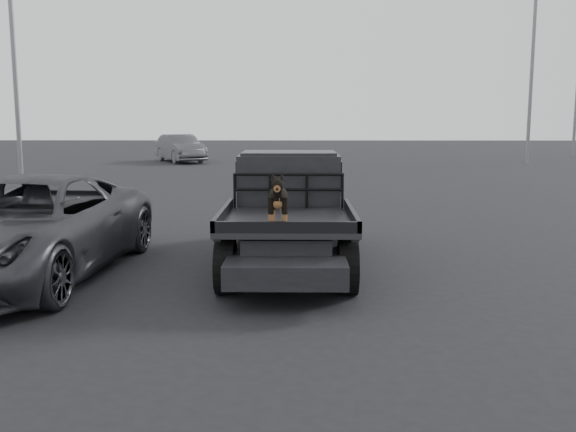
# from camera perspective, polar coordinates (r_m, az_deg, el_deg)

# --- Properties ---
(ground) EXTENTS (120.00, 120.00, 0.00)m
(ground) POSITION_cam_1_polar(r_m,az_deg,el_deg) (8.07, -1.04, -8.45)
(ground) COLOR black
(ground) RESTS_ON ground
(flatbed_ute) EXTENTS (2.00, 5.40, 0.92)m
(flatbed_ute) POSITION_cam_1_polar(r_m,az_deg,el_deg) (10.37, 0.03, -1.94)
(flatbed_ute) COLOR black
(flatbed_ute) RESTS_ON ground
(ute_cab) EXTENTS (1.72, 1.30, 0.88)m
(ute_cab) POSITION_cam_1_polar(r_m,az_deg,el_deg) (11.19, 0.10, 3.50)
(ute_cab) COLOR black
(ute_cab) RESTS_ON flatbed_ute
(headache_rack) EXTENTS (1.80, 0.08, 0.55)m
(headache_rack) POSITION_cam_1_polar(r_m,az_deg,el_deg) (10.46, 0.04, 2.22)
(headache_rack) COLOR black
(headache_rack) RESTS_ON flatbed_ute
(dog) EXTENTS (0.32, 0.60, 0.74)m
(dog) POSITION_cam_1_polar(r_m,az_deg,el_deg) (8.44, -0.88, 1.30)
(dog) COLOR black
(dog) RESTS_ON flatbed_ute
(parked_suv) EXTENTS (2.85, 5.60, 1.52)m
(parked_suv) POSITION_cam_1_polar(r_m,az_deg,el_deg) (10.30, -22.41, -1.00)
(parked_suv) COLOR #313137
(parked_suv) RESTS_ON ground
(distant_car_a) EXTENTS (3.47, 4.68, 1.47)m
(distant_car_a) POSITION_cam_1_polar(r_m,az_deg,el_deg) (35.17, -9.54, 5.96)
(distant_car_a) COLOR #48484D
(distant_car_a) RESTS_ON ground
(floodlight_mid) EXTENTS (1.08, 0.28, 14.63)m
(floodlight_mid) POSITION_cam_1_polar(r_m,az_deg,el_deg) (35.89, 21.15, 17.06)
(floodlight_mid) COLOR slate
(floodlight_mid) RESTS_ON ground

